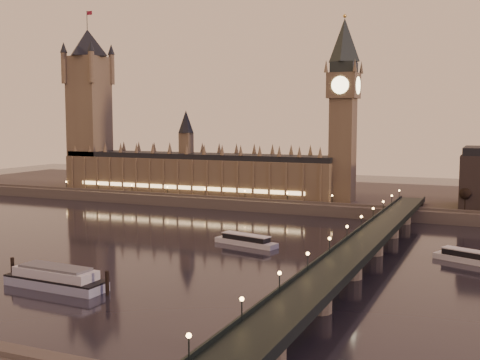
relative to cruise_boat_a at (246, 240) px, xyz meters
name	(u,v)px	position (x,y,z in m)	size (l,w,h in m)	color
ground	(145,244)	(-39.64, -15.60, -2.04)	(700.00, 700.00, 0.00)	black
far_embankment	(322,195)	(-9.64, 149.40, 0.96)	(560.00, 130.00, 6.00)	#423D35
palace_of_westminster	(195,168)	(-79.77, 105.39, 19.67)	(180.00, 26.62, 52.00)	brown
victoria_tower	(89,99)	(-159.64, 105.40, 63.75)	(31.68, 31.68, 118.00)	brown
big_ben	(343,98)	(14.34, 105.38, 61.91)	(17.68, 17.68, 104.00)	brown
westminster_bridge	(362,250)	(51.97, -15.60, 3.48)	(13.20, 260.00, 15.30)	black
bare_tree_0	(469,194)	(82.50, 93.40, 12.79)	(5.82, 5.82, 11.84)	black
cruise_boat_a	(246,240)	(0.00, 0.00, 0.00)	(29.58, 13.13, 4.63)	silver
cruise_boat_b	(468,257)	(86.92, 4.50, 0.01)	(25.64, 15.57, 4.65)	silver
moored_barge	(56,278)	(-29.45, -82.65, 1.07)	(40.08, 11.50, 7.36)	#919CB9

